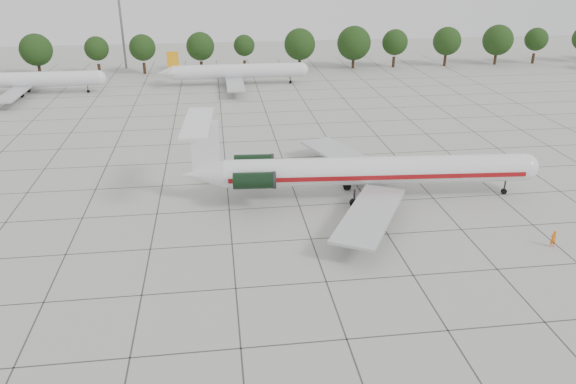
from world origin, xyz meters
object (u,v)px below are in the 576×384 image
object	(u,v)px
ground_crew	(553,239)
main_airliner	(357,171)
floodlight_mast	(119,7)
bg_airliner_c	(237,72)
bg_airliner_b	(27,80)

from	to	relation	value
ground_crew	main_airliner	bearing A→B (deg)	-41.01
main_airliner	ground_crew	xyz separation A→B (m)	(16.45, -14.01, -2.58)
ground_crew	floodlight_mast	world-z (taller)	floodlight_mast
bg_airliner_c	floodlight_mast	world-z (taller)	floodlight_mast
bg_airliner_b	main_airliner	bearing A→B (deg)	-47.73
ground_crew	floodlight_mast	size ratio (longest dim) A/B	0.07
bg_airliner_b	bg_airliner_c	size ratio (longest dim) A/B	1.00
main_airliner	floodlight_mast	world-z (taller)	floodlight_mast
ground_crew	floodlight_mast	bearing A→B (deg)	-61.69
bg_airliner_b	floodlight_mast	xyz separation A→B (m)	(15.80, 24.65, 11.37)
main_airliner	bg_airliner_c	xyz separation A→B (m)	(-10.87, 60.86, -0.54)
main_airliner	bg_airliner_c	world-z (taller)	main_airliner
main_airliner	ground_crew	size ratio (longest dim) A/B	24.01
main_airliner	bg_airliner_b	xyz separation A→B (m)	(-52.70, 57.98, -0.54)
bg_airliner_b	floodlight_mast	distance (m)	31.40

